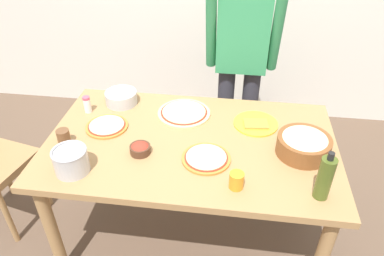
{
  "coord_description": "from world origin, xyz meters",
  "views": [
    {
      "loc": [
        0.22,
        -1.59,
        1.99
      ],
      "look_at": [
        0.0,
        0.05,
        0.81
      ],
      "focal_mm": 34.17,
      "sensor_mm": 36.0,
      "label": 1
    }
  ],
  "objects_px": {
    "pizza_cooked_on_tray": "(206,158)",
    "plate_with_slice": "(256,124)",
    "dining_table": "(191,153)",
    "mixing_bowl_steel": "(121,98)",
    "person_cook": "(241,56)",
    "olive_oil_bottle": "(325,178)",
    "small_sauce_bowl": "(140,148)",
    "popcorn_bowl": "(304,144)",
    "salt_shaker": "(87,104)",
    "cup_small_brown": "(64,137)",
    "pizza_second_cooked": "(107,126)",
    "pizza_raw_on_board": "(184,113)",
    "cup_orange": "(236,180)",
    "steel_pot": "(71,160)"
  },
  "relations": [
    {
      "from": "pizza_cooked_on_tray",
      "to": "plate_with_slice",
      "type": "relative_size",
      "value": 0.98
    },
    {
      "from": "dining_table",
      "to": "plate_with_slice",
      "type": "bearing_deg",
      "value": 29.49
    },
    {
      "from": "pizza_cooked_on_tray",
      "to": "mixing_bowl_steel",
      "type": "xyz_separation_m",
      "value": [
        -0.6,
        0.48,
        0.03
      ]
    },
    {
      "from": "person_cook",
      "to": "olive_oil_bottle",
      "type": "relative_size",
      "value": 6.33
    },
    {
      "from": "pizza_cooked_on_tray",
      "to": "plate_with_slice",
      "type": "bearing_deg",
      "value": 53.85
    },
    {
      "from": "person_cook",
      "to": "small_sauce_bowl",
      "type": "xyz_separation_m",
      "value": [
        -0.5,
        -0.9,
        -0.15
      ]
    },
    {
      "from": "dining_table",
      "to": "person_cook",
      "type": "xyz_separation_m",
      "value": [
        0.25,
        0.76,
        0.27
      ]
    },
    {
      "from": "popcorn_bowl",
      "to": "salt_shaker",
      "type": "xyz_separation_m",
      "value": [
        -1.27,
        0.24,
        -0.01
      ]
    },
    {
      "from": "pizza_cooked_on_tray",
      "to": "cup_small_brown",
      "type": "relative_size",
      "value": 3.01
    },
    {
      "from": "plate_with_slice",
      "to": "popcorn_bowl",
      "type": "bearing_deg",
      "value": -43.83
    },
    {
      "from": "pizza_second_cooked",
      "to": "mixing_bowl_steel",
      "type": "height_order",
      "value": "mixing_bowl_steel"
    },
    {
      "from": "pizza_raw_on_board",
      "to": "plate_with_slice",
      "type": "distance_m",
      "value": 0.44
    },
    {
      "from": "mixing_bowl_steel",
      "to": "cup_orange",
      "type": "bearing_deg",
      "value": -41.37
    },
    {
      "from": "small_sauce_bowl",
      "to": "cup_orange",
      "type": "xyz_separation_m",
      "value": [
        0.51,
        -0.19,
        0.01
      ]
    },
    {
      "from": "pizza_raw_on_board",
      "to": "cup_orange",
      "type": "height_order",
      "value": "cup_orange"
    },
    {
      "from": "pizza_second_cooked",
      "to": "steel_pot",
      "type": "bearing_deg",
      "value": -96.96
    },
    {
      "from": "small_sauce_bowl",
      "to": "olive_oil_bottle",
      "type": "xyz_separation_m",
      "value": [
        0.9,
        -0.2,
        0.08
      ]
    },
    {
      "from": "pizza_cooked_on_tray",
      "to": "mixing_bowl_steel",
      "type": "bearing_deg",
      "value": 140.92
    },
    {
      "from": "mixing_bowl_steel",
      "to": "salt_shaker",
      "type": "xyz_separation_m",
      "value": [
        -0.18,
        -0.13,
        0.01
      ]
    },
    {
      "from": "dining_table",
      "to": "cup_small_brown",
      "type": "xyz_separation_m",
      "value": [
        -0.68,
        -0.12,
        0.13
      ]
    },
    {
      "from": "olive_oil_bottle",
      "to": "salt_shaker",
      "type": "bearing_deg",
      "value": 157.6
    },
    {
      "from": "popcorn_bowl",
      "to": "salt_shaker",
      "type": "bearing_deg",
      "value": 169.47
    },
    {
      "from": "pizza_raw_on_board",
      "to": "small_sauce_bowl",
      "type": "distance_m",
      "value": 0.44
    },
    {
      "from": "pizza_second_cooked",
      "to": "small_sauce_bowl",
      "type": "height_order",
      "value": "small_sauce_bowl"
    },
    {
      "from": "plate_with_slice",
      "to": "salt_shaker",
      "type": "distance_m",
      "value": 1.03
    },
    {
      "from": "plate_with_slice",
      "to": "mixing_bowl_steel",
      "type": "bearing_deg",
      "value": 171.2
    },
    {
      "from": "pizza_raw_on_board",
      "to": "pizza_second_cooked",
      "type": "height_order",
      "value": "same"
    },
    {
      "from": "steel_pot",
      "to": "salt_shaker",
      "type": "relative_size",
      "value": 1.64
    },
    {
      "from": "salt_shaker",
      "to": "pizza_second_cooked",
      "type": "bearing_deg",
      "value": -41.13
    },
    {
      "from": "cup_small_brown",
      "to": "salt_shaker",
      "type": "xyz_separation_m",
      "value": [
        0.01,
        0.32,
        0.01
      ]
    },
    {
      "from": "person_cook",
      "to": "pizza_second_cooked",
      "type": "distance_m",
      "value": 1.04
    },
    {
      "from": "person_cook",
      "to": "pizza_cooked_on_tray",
      "type": "relative_size",
      "value": 6.33
    },
    {
      "from": "pizza_raw_on_board",
      "to": "person_cook",
      "type": "bearing_deg",
      "value": 56.71
    },
    {
      "from": "salt_shaker",
      "to": "cup_small_brown",
      "type": "bearing_deg",
      "value": -92.21
    },
    {
      "from": "small_sauce_bowl",
      "to": "cup_orange",
      "type": "height_order",
      "value": "cup_orange"
    },
    {
      "from": "plate_with_slice",
      "to": "steel_pot",
      "type": "distance_m",
      "value": 1.05
    },
    {
      "from": "pizza_second_cooked",
      "to": "mixing_bowl_steel",
      "type": "relative_size",
      "value": 1.22
    },
    {
      "from": "person_cook",
      "to": "small_sauce_bowl",
      "type": "bearing_deg",
      "value": -118.99
    },
    {
      "from": "popcorn_bowl",
      "to": "mixing_bowl_steel",
      "type": "bearing_deg",
      "value": 161.6
    },
    {
      "from": "person_cook",
      "to": "steel_pot",
      "type": "xyz_separation_m",
      "value": [
        -0.8,
        -1.08,
        -0.11
      ]
    },
    {
      "from": "salt_shaker",
      "to": "small_sauce_bowl",
      "type": "bearing_deg",
      "value": -39.65
    },
    {
      "from": "dining_table",
      "to": "popcorn_bowl",
      "type": "distance_m",
      "value": 0.62
    },
    {
      "from": "dining_table",
      "to": "small_sauce_bowl",
      "type": "height_order",
      "value": "small_sauce_bowl"
    },
    {
      "from": "pizza_raw_on_board",
      "to": "salt_shaker",
      "type": "xyz_separation_m",
      "value": [
        -0.59,
        -0.05,
        0.04
      ]
    },
    {
      "from": "mixing_bowl_steel",
      "to": "cup_small_brown",
      "type": "bearing_deg",
      "value": -112.74
    },
    {
      "from": "pizza_cooked_on_tray",
      "to": "olive_oil_bottle",
      "type": "relative_size",
      "value": 1.0
    },
    {
      "from": "pizza_second_cooked",
      "to": "steel_pot",
      "type": "distance_m",
      "value": 0.39
    },
    {
      "from": "pizza_cooked_on_tray",
      "to": "salt_shaker",
      "type": "distance_m",
      "value": 0.85
    },
    {
      "from": "olive_oil_bottle",
      "to": "mixing_bowl_steel",
      "type": "bearing_deg",
      "value": 149.56
    },
    {
      "from": "person_cook",
      "to": "pizza_second_cooked",
      "type": "height_order",
      "value": "person_cook"
    }
  ]
}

